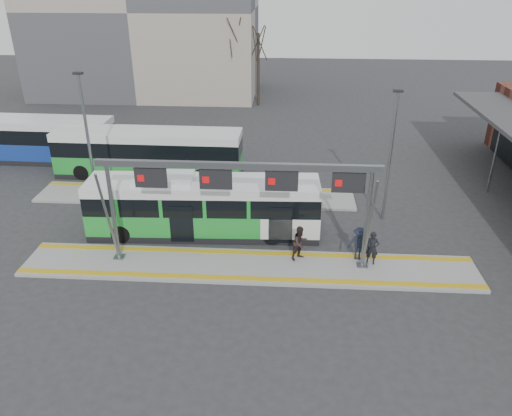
{
  "coord_description": "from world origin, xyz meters",
  "views": [
    {
      "loc": [
        1.64,
        -20.46,
        13.35
      ],
      "look_at": [
        0.17,
        3.0,
        1.78
      ],
      "focal_mm": 35.0,
      "sensor_mm": 36.0,
      "label": 1
    }
  ],
  "objects_px": {
    "hero_bus": "(203,207)",
    "passenger_b": "(300,243)",
    "gantry": "(241,185)",
    "passenger_a": "(372,248)",
    "passenger_c": "(359,243)"
  },
  "relations": [
    {
      "from": "hero_bus",
      "to": "passenger_b",
      "type": "bearing_deg",
      "value": -28.81
    },
    {
      "from": "gantry",
      "to": "passenger_a",
      "type": "height_order",
      "value": "gantry"
    },
    {
      "from": "gantry",
      "to": "hero_bus",
      "type": "bearing_deg",
      "value": 126.98
    },
    {
      "from": "passenger_a",
      "to": "passenger_b",
      "type": "bearing_deg",
      "value": -171.35
    },
    {
      "from": "hero_bus",
      "to": "gantry",
      "type": "bearing_deg",
      "value": -55.09
    },
    {
      "from": "gantry",
      "to": "passenger_c",
      "type": "distance_m",
      "value": 6.61
    },
    {
      "from": "gantry",
      "to": "passenger_c",
      "type": "xyz_separation_m",
      "value": [
        5.7,
        0.67,
        -3.28
      ]
    },
    {
      "from": "hero_bus",
      "to": "passenger_c",
      "type": "bearing_deg",
      "value": -19.02
    },
    {
      "from": "gantry",
      "to": "passenger_b",
      "type": "height_order",
      "value": "gantry"
    },
    {
      "from": "passenger_a",
      "to": "passenger_c",
      "type": "relative_size",
      "value": 0.97
    },
    {
      "from": "passenger_a",
      "to": "passenger_b",
      "type": "height_order",
      "value": "passenger_b"
    },
    {
      "from": "passenger_b",
      "to": "passenger_c",
      "type": "distance_m",
      "value": 2.88
    },
    {
      "from": "passenger_a",
      "to": "passenger_c",
      "type": "distance_m",
      "value": 0.7
    },
    {
      "from": "passenger_a",
      "to": "passenger_b",
      "type": "relative_size",
      "value": 0.95
    },
    {
      "from": "gantry",
      "to": "passenger_b",
      "type": "bearing_deg",
      "value": 10.41
    }
  ]
}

